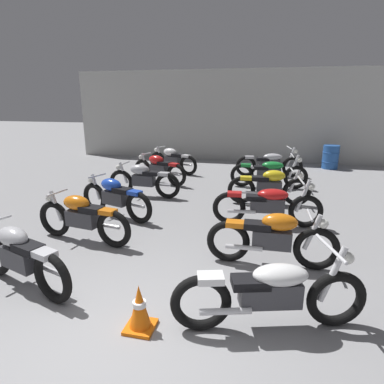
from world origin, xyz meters
name	(u,v)px	position (x,y,z in m)	size (l,w,h in m)	color
ground_plane	(103,351)	(0.00, 0.00, 0.00)	(60.00, 60.00, 0.00)	gray
back_wall	(231,116)	(0.00, 11.09, 1.80)	(13.18, 0.24, 3.60)	#B2B2AD
motorcycle_left_row_0	(20,256)	(-1.61, 0.85, 0.46)	(1.90, 0.76, 0.88)	black
motorcycle_left_row_1	(82,217)	(-1.60, 2.36, 0.46)	(1.96, 0.53, 0.88)	black
motorcycle_left_row_2	(115,197)	(-1.59, 3.64, 0.46)	(1.90, 0.78, 0.88)	black
motorcycle_left_row_3	(143,179)	(-1.57, 5.25, 0.46)	(1.97, 0.48, 0.88)	black
motorcycle_left_row_4	(159,168)	(-1.62, 6.66, 0.46)	(1.88, 0.82, 0.88)	black
motorcycle_left_row_5	(172,160)	(-1.63, 8.15, 0.46)	(1.89, 0.80, 0.88)	black
motorcycle_right_row_0	(271,292)	(1.64, 0.75, 0.45)	(2.12, 0.87, 0.97)	black
motorcycle_right_row_1	(272,238)	(1.66, 2.21, 0.46)	(1.97, 0.48, 0.88)	black
motorcycle_right_row_2	(268,204)	(1.59, 3.87, 0.45)	(2.17, 0.68, 0.97)	black
motorcycle_right_row_3	(269,186)	(1.62, 5.29, 0.46)	(1.97, 0.51, 0.88)	black
motorcycle_right_row_4	(269,172)	(1.61, 6.87, 0.45)	(2.17, 0.68, 0.97)	black
motorcycle_right_row_5	(270,163)	(1.62, 8.31, 0.45)	(2.16, 0.73, 0.97)	black
oil_drum	(330,157)	(3.79, 10.15, 0.43)	(0.59, 0.59, 0.85)	#23519E
traffic_cone	(140,308)	(0.25, 0.41, 0.26)	(0.32, 0.32, 0.54)	orange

